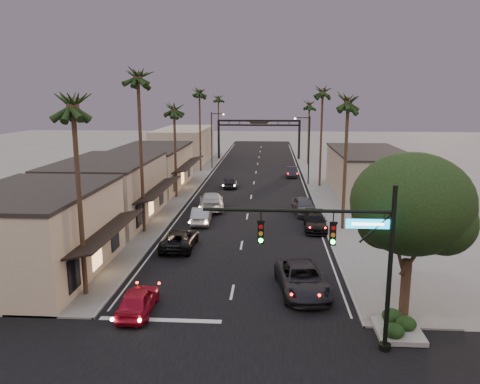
# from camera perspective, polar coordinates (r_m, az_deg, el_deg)

# --- Properties ---
(ground) EXTENTS (200.00, 200.00, 0.00)m
(ground) POSITION_cam_1_polar(r_m,az_deg,el_deg) (57.43, 1.49, 0.02)
(ground) COLOR slate
(ground) RESTS_ON ground
(road) EXTENTS (14.00, 120.00, 0.02)m
(road) POSITION_cam_1_polar(r_m,az_deg,el_deg) (62.33, 1.67, 0.95)
(road) COLOR black
(road) RESTS_ON ground
(sidewalk_left) EXTENTS (5.00, 92.00, 0.12)m
(sidewalk_left) POSITION_cam_1_polar(r_m,az_deg,el_deg) (70.15, -5.90, 2.15)
(sidewalk_left) COLOR slate
(sidewalk_left) RESTS_ON ground
(sidewalk_right) EXTENTS (5.00, 92.00, 0.12)m
(sidewalk_right) POSITION_cam_1_polar(r_m,az_deg,el_deg) (69.56, 9.74, 1.96)
(sidewalk_right) COLOR slate
(sidewalk_right) RESTS_ON ground
(storefront_near) EXTENTS (8.00, 12.00, 5.50)m
(storefront_near) POSITION_cam_1_polar(r_m,az_deg,el_deg) (33.23, -23.70, -4.77)
(storefront_near) COLOR beige
(storefront_near) RESTS_ON ground
(storefront_mid) EXTENTS (8.00, 14.00, 5.50)m
(storefront_mid) POSITION_cam_1_polar(r_m,az_deg,el_deg) (45.71, -15.73, 0.08)
(storefront_mid) COLOR #A69C84
(storefront_mid) RESTS_ON ground
(storefront_far) EXTENTS (8.00, 16.00, 5.00)m
(storefront_far) POSITION_cam_1_polar(r_m,az_deg,el_deg) (60.83, -10.77, 2.87)
(storefront_far) COLOR beige
(storefront_far) RESTS_ON ground
(storefront_dist) EXTENTS (8.00, 20.00, 6.00)m
(storefront_dist) POSITION_cam_1_polar(r_m,az_deg,el_deg) (83.05, -6.84, 5.65)
(storefront_dist) COLOR #A69C84
(storefront_dist) RESTS_ON ground
(building_right) EXTENTS (8.00, 18.00, 5.00)m
(building_right) POSITION_cam_1_polar(r_m,az_deg,el_deg) (58.15, 15.44, 2.25)
(building_right) COLOR #A69C84
(building_right) RESTS_ON ground
(traffic_signal) EXTENTS (8.51, 0.22, 7.80)m
(traffic_signal) POSITION_cam_1_polar(r_m,az_deg,el_deg) (21.51, 13.02, -6.25)
(traffic_signal) COLOR black
(traffic_signal) RESTS_ON ground
(corner_tree) EXTENTS (6.20, 6.20, 8.80)m
(corner_tree) POSITION_cam_1_polar(r_m,az_deg,el_deg) (25.38, 20.35, -1.85)
(corner_tree) COLOR #38281C
(corner_tree) RESTS_ON ground
(planter) EXTENTS (2.20, 2.60, 0.24)m
(planter) POSITION_cam_1_polar(r_m,az_deg,el_deg) (25.43, 18.67, -16.11)
(planter) COLOR gray
(planter) RESTS_ON ground
(arch) EXTENTS (15.20, 0.40, 7.27)m
(arch) POSITION_cam_1_polar(r_m,az_deg,el_deg) (86.44, 2.31, 7.64)
(arch) COLOR black
(arch) RESTS_ON ground
(streetlight_right) EXTENTS (2.13, 0.30, 9.00)m
(streetlight_right) POSITION_cam_1_polar(r_m,az_deg,el_deg) (61.70, 8.17, 5.73)
(streetlight_right) COLOR black
(streetlight_right) RESTS_ON ground
(streetlight_left) EXTENTS (2.13, 0.30, 9.00)m
(streetlight_left) POSITION_cam_1_polar(r_m,az_deg,el_deg) (75.02, -3.26, 6.86)
(streetlight_left) COLOR black
(streetlight_left) RESTS_ON ground
(palm_la) EXTENTS (3.20, 3.20, 13.20)m
(palm_la) POSITION_cam_1_polar(r_m,az_deg,el_deg) (27.41, -19.78, 10.69)
(palm_la) COLOR #38281C
(palm_la) RESTS_ON ground
(palm_lb) EXTENTS (3.20, 3.20, 15.20)m
(palm_lb) POSITION_cam_1_polar(r_m,az_deg,el_deg) (39.73, -12.38, 14.00)
(palm_lb) COLOR #38281C
(palm_lb) RESTS_ON ground
(palm_lc) EXTENTS (3.20, 3.20, 12.20)m
(palm_lc) POSITION_cam_1_polar(r_m,az_deg,el_deg) (53.32, -8.06, 10.35)
(palm_lc) COLOR #38281C
(palm_lc) RESTS_ON ground
(palm_ld) EXTENTS (3.20, 3.20, 14.20)m
(palm_ld) POSITION_cam_1_polar(r_m,az_deg,el_deg) (72.02, -4.98, 12.29)
(palm_ld) COLOR #38281C
(palm_ld) RESTS_ON ground
(palm_ra) EXTENTS (3.20, 3.20, 13.20)m
(palm_ra) POSITION_cam_1_polar(r_m,az_deg,el_deg) (40.71, 13.07, 11.17)
(palm_ra) COLOR #38281C
(palm_ra) RESTS_ON ground
(palm_rb) EXTENTS (3.20, 3.20, 14.20)m
(palm_rb) POSITION_cam_1_polar(r_m,az_deg,el_deg) (60.55, 10.06, 12.28)
(palm_rb) COLOR #38281C
(palm_rb) RESTS_ON ground
(palm_rc) EXTENTS (3.20, 3.20, 12.20)m
(palm_rc) POSITION_cam_1_polar(r_m,az_deg,el_deg) (80.47, 8.47, 10.75)
(palm_rc) COLOR #38281C
(palm_rc) RESTS_ON ground
(palm_far) EXTENTS (3.20, 3.20, 13.20)m
(palm_far) POSITION_cam_1_polar(r_m,az_deg,el_deg) (94.78, -2.66, 11.57)
(palm_far) COLOR #38281C
(palm_far) RESTS_ON ground
(oncoming_red) EXTENTS (1.82, 4.27, 1.44)m
(oncoming_red) POSITION_cam_1_polar(r_m,az_deg,el_deg) (26.58, -12.34, -12.76)
(oncoming_red) COLOR maroon
(oncoming_red) RESTS_ON ground
(oncoming_pickup) EXTENTS (2.43, 5.19, 1.44)m
(oncoming_pickup) POSITION_cam_1_polar(r_m,az_deg,el_deg) (36.59, -7.38, -5.72)
(oncoming_pickup) COLOR black
(oncoming_pickup) RESTS_ON ground
(oncoming_silver) EXTENTS (1.89, 4.76, 1.54)m
(oncoming_silver) POSITION_cam_1_polar(r_m,az_deg,el_deg) (43.35, -4.72, -2.82)
(oncoming_silver) COLOR #9A9A9F
(oncoming_silver) RESTS_ON ground
(oncoming_white) EXTENTS (3.23, 6.33, 1.76)m
(oncoming_white) POSITION_cam_1_polar(r_m,az_deg,el_deg) (48.59, -3.51, -1.09)
(oncoming_white) COLOR #BCBCBC
(oncoming_white) RESTS_ON ground
(oncoming_dgrey) EXTENTS (2.10, 4.50, 1.49)m
(oncoming_dgrey) POSITION_cam_1_polar(r_m,az_deg,el_deg) (60.05, -1.20, 1.26)
(oncoming_dgrey) COLOR black
(oncoming_dgrey) RESTS_ON ground
(curbside_near) EXTENTS (3.48, 6.26, 1.65)m
(curbside_near) POSITION_cam_1_polar(r_m,az_deg,el_deg) (28.66, 7.61, -10.50)
(curbside_near) COLOR black
(curbside_near) RESTS_ON ground
(curbside_black) EXTENTS (2.12, 4.89, 1.40)m
(curbside_black) POSITION_cam_1_polar(r_m,az_deg,el_deg) (41.65, 9.17, -3.64)
(curbside_black) COLOR black
(curbside_black) RESTS_ON ground
(curbside_grey) EXTENTS (2.58, 5.14, 1.68)m
(curbside_grey) POSITION_cam_1_polar(r_m,az_deg,el_deg) (46.87, 7.79, -1.70)
(curbside_grey) COLOR #454449
(curbside_grey) RESTS_ON ground
(curbside_far) EXTENTS (1.74, 4.42, 1.43)m
(curbside_far) POSITION_cam_1_polar(r_m,az_deg,el_deg) (68.42, 6.36, 2.45)
(curbside_far) COLOR black
(curbside_far) RESTS_ON ground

